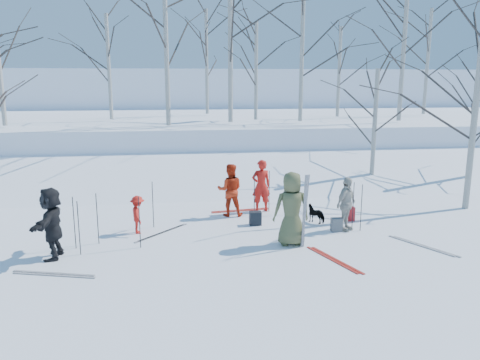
{
  "coord_description": "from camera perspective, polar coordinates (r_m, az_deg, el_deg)",
  "views": [
    {
      "loc": [
        -1.81,
        -11.73,
        4.14
      ],
      "look_at": [
        0.0,
        1.5,
        1.3
      ],
      "focal_mm": 35.0,
      "sensor_mm": 36.0,
      "label": 1
    }
  ],
  "objects": [
    {
      "name": "skier_grey_west",
      "position": [
        11.9,
        -21.99,
        -4.89
      ],
      "size": [
        0.61,
        1.63,
        1.72
      ],
      "primitive_type": "imported",
      "rotation": [
        0.0,
        0.0,
        4.65
      ],
      "color": "black",
      "rests_on": "ground"
    },
    {
      "name": "ground",
      "position": [
        12.57,
        0.93,
        -7.22
      ],
      "size": [
        120.0,
        120.0,
        0.0
      ],
      "primitive_type": "plane",
      "color": "white",
      "rests_on": "ground"
    },
    {
      "name": "upright_ski_left",
      "position": [
        11.76,
        7.86,
        -3.84
      ],
      "size": [
        0.09,
        0.16,
        1.9
      ],
      "primitive_type": "cube",
      "rotation": [
        0.07,
        0.0,
        0.11
      ],
      "color": "silver",
      "rests_on": "ground"
    },
    {
      "name": "ski_pair_c",
      "position": [
        15.23,
        0.03,
        -3.72
      ],
      "size": [
        0.65,
        1.95,
        0.02
      ],
      "primitive_type": null,
      "rotation": [
        0.0,
        0.0,
        1.69
      ],
      "color": "#A52217",
      "rests_on": "ground"
    },
    {
      "name": "birch_plateau_e",
      "position": [
        25.17,
        -15.7,
        13.09
      ],
      "size": [
        4.25,
        4.25,
        5.22
      ],
      "primitive_type": null,
      "color": "silver",
      "rests_on": "snow_plateau"
    },
    {
      "name": "ski_pair_e",
      "position": [
        12.92,
        21.4,
        -7.49
      ],
      "size": [
        1.76,
        2.06,
        0.02
      ],
      "primitive_type": null,
      "rotation": [
        0.0,
        0.0,
        0.48
      ],
      "color": "silver",
      "rests_on": "ground"
    },
    {
      "name": "ski_pole_i",
      "position": [
        12.41,
        -19.56,
        -4.94
      ],
      "size": [
        0.02,
        0.02,
        1.34
      ],
      "primitive_type": "cylinder",
      "color": "black",
      "rests_on": "ground"
    },
    {
      "name": "ski_pole_c",
      "position": [
        13.48,
        14.57,
        -3.3
      ],
      "size": [
        0.02,
        0.02,
        1.34
      ],
      "primitive_type": "cylinder",
      "color": "black",
      "rests_on": "ground"
    },
    {
      "name": "skier_red_seated",
      "position": [
        13.21,
        -12.36,
        -4.14
      ],
      "size": [
        0.5,
        0.74,
        1.06
      ],
      "primitive_type": "imported",
      "rotation": [
        0.0,
        0.0,
        1.74
      ],
      "color": "red",
      "rests_on": "ground"
    },
    {
      "name": "birch_plateau_j",
      "position": [
        22.68,
        -1.2,
        16.84
      ],
      "size": [
        6.0,
        6.0,
        7.71
      ],
      "primitive_type": null,
      "color": "silver",
      "rests_on": "snow_plateau"
    },
    {
      "name": "birch_plateau_k",
      "position": [
        24.76,
        19.33,
        15.0
      ],
      "size": [
        5.52,
        5.52,
        7.03
      ],
      "primitive_type": null,
      "color": "silver",
      "rests_on": "snow_plateau"
    },
    {
      "name": "ski_pole_b",
      "position": [
        11.93,
        -19.05,
        -5.58
      ],
      "size": [
        0.02,
        0.02,
        1.34
      ],
      "primitive_type": "cylinder",
      "color": "black",
      "rests_on": "ground"
    },
    {
      "name": "skier_redor_behind",
      "position": [
        14.5,
        -1.22,
        -1.23
      ],
      "size": [
        0.86,
        0.71,
        1.64
      ],
      "primitive_type": "imported",
      "rotation": [
        0.0,
        0.0,
        3.03
      ],
      "color": "#B6270E",
      "rests_on": "ground"
    },
    {
      "name": "birch_plateau_c",
      "position": [
        24.06,
        1.97,
        13.1
      ],
      "size": [
        3.97,
        3.97,
        4.81
      ],
      "primitive_type": null,
      "color": "silver",
      "rests_on": "snow_plateau"
    },
    {
      "name": "dog",
      "position": [
        14.12,
        9.31,
        -4.08
      ],
      "size": [
        0.64,
        0.66,
        0.53
      ],
      "primitive_type": "imported",
      "rotation": [
        0.0,
        0.0,
        3.88
      ],
      "color": "black",
      "rests_on": "ground"
    },
    {
      "name": "birch_edge_e",
      "position": [
        19.15,
        16.07,
        6.03
      ],
      "size": [
        3.82,
        3.82,
        4.6
      ],
      "primitive_type": null,
      "color": "silver",
      "rests_on": "ground"
    },
    {
      "name": "birch_plateau_a",
      "position": [
        26.75,
        11.98,
        12.73
      ],
      "size": [
        3.96,
        3.96,
        4.8
      ],
      "primitive_type": null,
      "color": "silver",
      "rests_on": "snow_plateau"
    },
    {
      "name": "ski_pole_e",
      "position": [
        12.58,
        -16.99,
        -4.54
      ],
      "size": [
        0.02,
        0.02,
        1.34
      ],
      "primitive_type": "cylinder",
      "color": "black",
      "rests_on": "ground"
    },
    {
      "name": "birch_plateau_d",
      "position": [
        30.3,
        21.89,
        13.2
      ],
      "size": [
        4.82,
        4.82,
        6.03
      ],
      "primitive_type": null,
      "color": "silver",
      "rests_on": "snow_plateau"
    },
    {
      "name": "birch_edge_b",
      "position": [
        16.75,
        26.76,
        7.69
      ],
      "size": [
        5.15,
        5.15,
        6.5
      ],
      "primitive_type": null,
      "color": "silver",
      "rests_on": "ground"
    },
    {
      "name": "backpack_red",
      "position": [
        14.51,
        13.11,
        -4.03
      ],
      "size": [
        0.32,
        0.22,
        0.42
      ],
      "primitive_type": "cube",
      "color": "#AB1A1E",
      "rests_on": "ground"
    },
    {
      "name": "birch_plateau_b",
      "position": [
        23.34,
        7.54,
        14.6
      ],
      "size": [
        4.86,
        4.86,
        6.08
      ],
      "primitive_type": null,
      "color": "silver",
      "rests_on": "snow_plateau"
    },
    {
      "name": "skier_red_north",
      "position": [
        15.0,
        2.59,
        -0.7
      ],
      "size": [
        0.65,
        0.45,
        1.69
      ],
      "primitive_type": "imported",
      "rotation": [
        0.0,
        0.0,
        3.22
      ],
      "color": "red",
      "rests_on": "ground"
    },
    {
      "name": "ski_pole_g",
      "position": [
        15.02,
        3.57,
        -1.38
      ],
      "size": [
        0.02,
        0.02,
        1.34
      ],
      "primitive_type": "cylinder",
      "color": "black",
      "rests_on": "ground"
    },
    {
      "name": "upright_ski_right",
      "position": [
        11.82,
        7.94,
        -3.77
      ],
      "size": [
        0.15,
        0.23,
        1.89
      ],
      "primitive_type": "cube",
      "rotation": [
        0.1,
        0.0,
        0.4
      ],
      "color": "silver",
      "rests_on": "ground"
    },
    {
      "name": "skier_olive_center",
      "position": [
        11.97,
        6.31,
        -3.5
      ],
      "size": [
        0.94,
        0.62,
        1.91
      ],
      "primitive_type": "imported",
      "rotation": [
        0.0,
        0.0,
        3.13
      ],
      "color": "#4C5130",
      "rests_on": "ground"
    },
    {
      "name": "birch_plateau_i",
      "position": [
        28.48,
        -4.09,
        14.12
      ],
      "size": [
        4.81,
        4.81,
        6.02
      ],
      "primitive_type": null,
      "color": "silver",
      "rests_on": "snow_plateau"
    },
    {
      "name": "ski_pair_d",
      "position": [
        11.39,
        11.38,
        -9.5
      ],
      "size": [
        1.39,
        2.03,
        0.02
      ],
      "primitive_type": null,
      "rotation": [
        0.0,
        0.0,
        0.34
      ],
      "color": "#A52217",
      "rests_on": "ground"
    },
    {
      "name": "snow_ramp",
      "position": [
        19.23,
        -2.22,
        0.02
      ],
      "size": [
        70.0,
        9.49,
        4.12
      ],
      "primitive_type": "cube",
      "rotation": [
        0.3,
        0.0,
        0.0
      ],
      "color": "white",
      "rests_on": "ground"
    },
    {
      "name": "ski_pole_a",
      "position": [
        12.01,
        -12.15,
        -5.06
      ],
      "size": [
        0.02,
        0.02,
        1.34
      ],
      "primitive_type": "cylinder",
      "color": "black",
      "rests_on": "ground"
    },
    {
      "name": "snow_plateau",
      "position": [
        28.96,
        -4.18,
        5.74
      ],
      "size": [
        70.0,
        18.0,
        2.2
      ],
      "primitive_type": "cube",
      "color": "white",
      "rests_on": "ground"
    },
    {
      "name": "ski_pole_d",
      "position": [
        13.7,
        13.62,
        -3.01
      ],
      "size": [
        0.02,
        0.02,
        1.34
      ],
      "primitive_type": "cylinder",
      "color": "black",
      "rests_on": "ground"
    },
    {
      "name": "ski_pair_a",
      "position": [
        13.22,
        -9.5,
        -6.36
      ],
      "size": [
        2.09,
        2.1,
        0.02
      ],
      "primitive_type": null,
      "rotation": [
        0.0,
        0.0,
        -0.74
      ],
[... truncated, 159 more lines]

